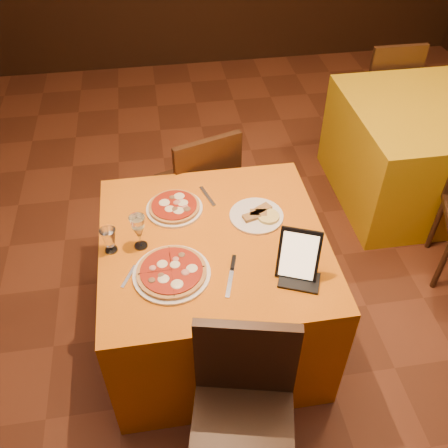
{
  "coord_description": "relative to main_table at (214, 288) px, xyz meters",
  "views": [
    {
      "loc": [
        -0.41,
        -1.74,
        2.46
      ],
      "look_at": [
        -0.14,
        -0.05,
        0.86
      ],
      "focal_mm": 40.0,
      "sensor_mm": 36.0,
      "label": 1
    }
  ],
  "objects": [
    {
      "name": "fork_near",
      "position": [
        -0.41,
        -0.18,
        0.38
      ],
      "size": [
        0.08,
        0.13,
        0.01
      ],
      "primitive_type": "cube",
      "rotation": [
        0.0,
        0.0,
        1.11
      ],
      "color": "#B0AFB6",
      "rests_on": "main_table"
    },
    {
      "name": "fork_far",
      "position": [
        0.01,
        0.32,
        0.38
      ],
      "size": [
        0.07,
        0.17,
        0.01
      ],
      "primitive_type": "cube",
      "rotation": [
        0.0,
        0.0,
        1.87
      ],
      "color": "silver",
      "rests_on": "main_table"
    },
    {
      "name": "knife",
      "position": [
        0.04,
        -0.26,
        0.38
      ],
      "size": [
        0.09,
        0.24,
        0.01
      ],
      "primitive_type": "cube",
      "rotation": [
        0.0,
        0.0,
        1.27
      ],
      "color": "#ABACB2",
      "rests_on": "main_table"
    },
    {
      "name": "chair_side_far",
      "position": [
        1.65,
        1.83,
        0.08
      ],
      "size": [
        0.4,
        0.4,
        0.91
      ],
      "primitive_type": null,
      "rotation": [
        0.0,
        0.0,
        3.13
      ],
      "color": "black",
      "rests_on": "floor"
    },
    {
      "name": "side_table",
      "position": [
        1.65,
        1.03,
        0.0
      ],
      "size": [
        1.1,
        1.1,
        0.75
      ],
      "primitive_type": "cube",
      "color": "gold",
      "rests_on": "floor"
    },
    {
      "name": "chair_main_far",
      "position": [
        0.0,
        0.8,
        0.08
      ],
      "size": [
        0.5,
        0.5,
        0.91
      ],
      "primitive_type": null,
      "rotation": [
        0.0,
        0.0,
        3.45
      ],
      "color": "#2F230F",
      "rests_on": "floor"
    },
    {
      "name": "main_table",
      "position": [
        0.0,
        0.0,
        0.0
      ],
      "size": [
        1.1,
        1.1,
        0.75
      ],
      "primitive_type": "cube",
      "color": "orange",
      "rests_on": "floor"
    },
    {
      "name": "water_glass",
      "position": [
        -0.49,
        0.0,
        0.44
      ],
      "size": [
        0.08,
        0.08,
        0.13
      ],
      "primitive_type": null,
      "rotation": [
        0.0,
        0.0,
        0.07
      ],
      "color": "white",
      "rests_on": "main_table"
    },
    {
      "name": "wine_glass",
      "position": [
        -0.35,
        0.01,
        0.47
      ],
      "size": [
        0.08,
        0.08,
        0.19
      ],
      "primitive_type": null,
      "rotation": [
        0.0,
        0.0,
        0.0
      ],
      "color": "#E9D284",
      "rests_on": "main_table"
    },
    {
      "name": "floor",
      "position": [
        0.19,
        0.03,
        -0.38
      ],
      "size": [
        6.0,
        7.0,
        0.01
      ],
      "primitive_type": "cube",
      "color": "#5E2D19",
      "rests_on": "ground"
    },
    {
      "name": "chair_main_near",
      "position": [
        0.0,
        -0.82,
        0.08
      ],
      "size": [
        0.53,
        0.53,
        0.91
      ],
      "primitive_type": null,
      "rotation": [
        0.0,
        0.0,
        -0.23
      ],
      "color": "black",
      "rests_on": "floor"
    },
    {
      "name": "pizza_far",
      "position": [
        -0.17,
        0.24,
        0.39
      ],
      "size": [
        0.29,
        0.29,
        0.03
      ],
      "rotation": [
        0.0,
        0.0,
        0.22
      ],
      "color": "white",
      "rests_on": "main_table"
    },
    {
      "name": "cutlet_dish",
      "position": [
        0.24,
        0.12,
        0.39
      ],
      "size": [
        0.28,
        0.28,
        0.03
      ],
      "rotation": [
        0.0,
        0.0,
        0.43
      ],
      "color": "white",
      "rests_on": "main_table"
    },
    {
      "name": "tablet",
      "position": [
        0.34,
        -0.28,
        0.49
      ],
      "size": [
        0.21,
        0.16,
        0.23
      ],
      "primitive_type": "cube",
      "rotation": [
        -0.35,
        0.0,
        -0.39
      ],
      "color": "black",
      "rests_on": "main_table"
    },
    {
      "name": "pizza_near",
      "position": [
        -0.22,
        -0.2,
        0.39
      ],
      "size": [
        0.35,
        0.35,
        0.03
      ],
      "rotation": [
        0.0,
        0.0,
        0.27
      ],
      "color": "white",
      "rests_on": "main_table"
    }
  ]
}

